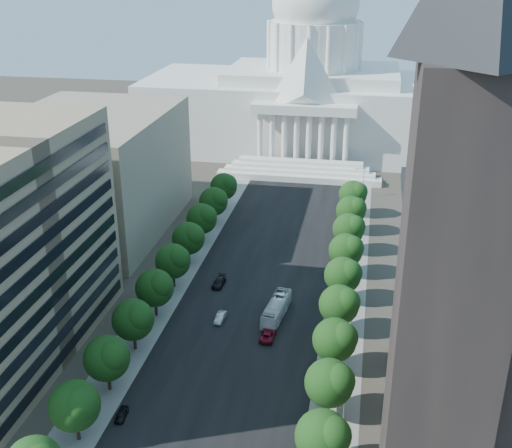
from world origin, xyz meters
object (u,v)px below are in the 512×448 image
Objects in this scene: car_dark_a at (122,414)px; city_bus at (276,309)px; car_silver at (220,317)px; car_dark_b at (219,282)px; car_red at (268,335)px.

car_dark_a is 39.06m from city_bus.
city_bus is at bearing 56.43° from car_dark_a.
car_silver is (8.56, 30.56, 0.09)m from car_dark_a.
car_silver is at bearing -72.43° from car_dark_b.
car_dark_b is (-13.83, 18.52, 0.03)m from car_red.
car_red is at bearing -85.63° from city_bus.
car_dark_a is at bearing -112.36° from city_bus.
city_bus reaches higher than car_dark_b.
car_silver is 11.16m from car_red.
car_silver is 0.34× the size of city_bus.
car_dark_b is 0.42× the size of city_bus.
car_dark_a is 44.88m from car_dark_b.
car_red is (10.22, -4.48, 0.03)m from car_silver.
car_dark_a is at bearing -93.19° from car_dark_b.
car_silver is 11.19m from city_bus.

